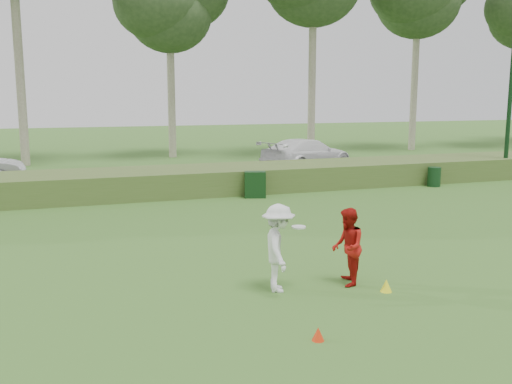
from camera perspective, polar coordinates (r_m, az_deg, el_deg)
name	(u,v)px	position (r m, az deg, el deg)	size (l,w,h in m)	color
ground	(330,299)	(10.41, 7.44, -10.58)	(120.00, 120.00, 0.00)	#306120
reed_strip	(185,181)	(21.41, -7.11, 1.13)	(80.00, 3.00, 0.90)	#415E25
park_road	(162,175)	(26.33, -9.42, 1.73)	(80.00, 6.00, 0.06)	#2D2D2D
tree_4	(169,6)	(34.19, -8.67, 17.94)	(6.24, 6.24, 11.50)	gray
player_white	(278,248)	(10.53, 2.26, -5.61)	(0.96, 1.18, 1.63)	silver
player_red	(348,247)	(11.01, 9.15, -5.44)	(0.72, 0.56, 1.49)	#A9130E
cone_orange	(318,334)	(8.73, 6.23, -13.93)	(0.19, 0.19, 0.21)	red
cone_yellow	(386,286)	(10.93, 12.89, -9.11)	(0.22, 0.22, 0.24)	#FFF51A
utility_cabinet	(255,185)	(20.22, -0.09, 0.75)	(0.74, 0.47, 0.93)	black
trash_bin	(434,177)	(23.80, 17.38, 1.46)	(0.51, 0.51, 0.77)	black
car_right	(307,154)	(27.64, 5.10, 3.80)	(2.08, 5.11, 1.48)	white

